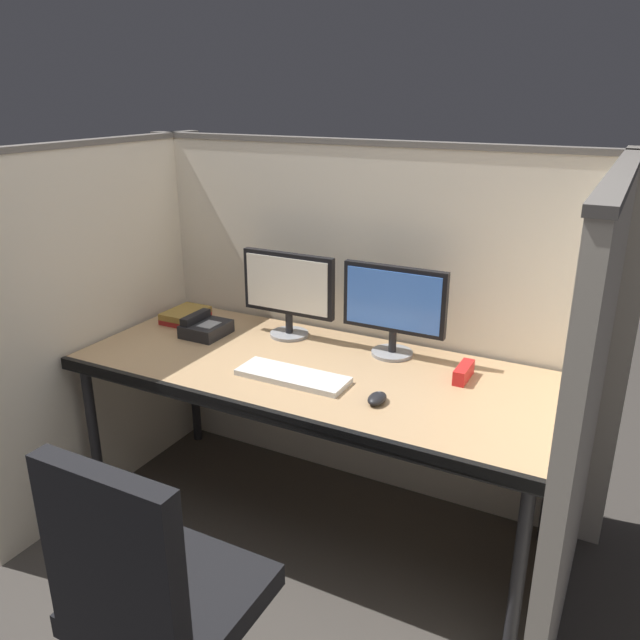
# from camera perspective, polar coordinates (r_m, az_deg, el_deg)

# --- Properties ---
(ground_plane) EXTENTS (8.00, 8.00, 0.00)m
(ground_plane) POSITION_cam_1_polar(r_m,az_deg,el_deg) (2.68, -3.72, -21.26)
(ground_plane) COLOR #423D38
(cubicle_partition_rear) EXTENTS (2.21, 0.06, 1.57)m
(cubicle_partition_rear) POSITION_cam_1_polar(r_m,az_deg,el_deg) (2.85, 3.68, -0.06)
(cubicle_partition_rear) COLOR beige
(cubicle_partition_rear) RESTS_ON ground
(cubicle_partition_left) EXTENTS (0.06, 1.41, 1.57)m
(cubicle_partition_left) POSITION_cam_1_polar(r_m,az_deg,el_deg) (2.98, -18.66, -0.21)
(cubicle_partition_left) COLOR beige
(cubicle_partition_left) RESTS_ON ground
(cubicle_partition_right) EXTENTS (0.06, 1.41, 1.57)m
(cubicle_partition_right) POSITION_cam_1_polar(r_m,az_deg,el_deg) (2.14, 22.59, -8.73)
(cubicle_partition_right) COLOR beige
(cubicle_partition_right) RESTS_ON ground
(desk) EXTENTS (1.90, 0.80, 0.74)m
(desk) POSITION_cam_1_polar(r_m,az_deg,el_deg) (2.50, -0.66, -5.37)
(desk) COLOR tan
(desk) RESTS_ON ground
(office_chair) EXTENTS (0.52, 0.52, 0.97)m
(office_chair) POSITION_cam_1_polar(r_m,az_deg,el_deg) (1.97, -13.80, -26.09)
(office_chair) COLOR black
(office_chair) RESTS_ON ground
(monitor_left) EXTENTS (0.43, 0.17, 0.37)m
(monitor_left) POSITION_cam_1_polar(r_m,az_deg,el_deg) (2.74, -2.86, 2.81)
(monitor_left) COLOR gray
(monitor_left) RESTS_ON desk
(monitor_right) EXTENTS (0.43, 0.17, 0.37)m
(monitor_right) POSITION_cam_1_polar(r_m,az_deg,el_deg) (2.55, 6.65, 1.37)
(monitor_right) COLOR gray
(monitor_right) RESTS_ON desk
(keyboard_main) EXTENTS (0.43, 0.15, 0.02)m
(keyboard_main) POSITION_cam_1_polar(r_m,az_deg,el_deg) (2.39, -2.47, -5.06)
(keyboard_main) COLOR silver
(keyboard_main) RESTS_ON desk
(computer_mouse) EXTENTS (0.06, 0.10, 0.04)m
(computer_mouse) POSITION_cam_1_polar(r_m,az_deg,el_deg) (2.22, 5.15, -7.02)
(computer_mouse) COLOR black
(computer_mouse) RESTS_ON desk
(book_stack) EXTENTS (0.16, 0.22, 0.05)m
(book_stack) POSITION_cam_1_polar(r_m,az_deg,el_deg) (3.04, -11.98, 0.41)
(book_stack) COLOR #B22626
(book_stack) RESTS_ON desk
(desk_phone) EXTENTS (0.17, 0.19, 0.09)m
(desk_phone) POSITION_cam_1_polar(r_m,az_deg,el_deg) (2.85, -10.28, -0.68)
(desk_phone) COLOR black
(desk_phone) RESTS_ON desk
(red_stapler) EXTENTS (0.04, 0.15, 0.06)m
(red_stapler) POSITION_cam_1_polar(r_m,az_deg,el_deg) (2.44, 12.77, -4.60)
(red_stapler) COLOR red
(red_stapler) RESTS_ON desk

